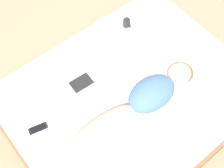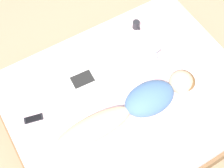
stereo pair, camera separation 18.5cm
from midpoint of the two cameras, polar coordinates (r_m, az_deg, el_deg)
ground_plane at (r=3.19m, az=1.15°, el=-5.65°), size 12.00×12.00×0.00m
bed at (r=2.97m, az=1.23°, el=-3.77°), size 1.70×2.14×0.48m
person at (r=2.61m, az=3.25°, el=-3.34°), size 0.31×1.31×0.21m
open_magazine at (r=2.86m, az=-8.53°, el=1.50°), size 0.43×0.30×0.01m
coffee_mug at (r=3.14m, az=0.98°, el=11.05°), size 0.10×0.07×0.09m
cell_phone at (r=2.69m, az=-15.32°, el=-7.95°), size 0.10×0.17×0.01m
plush_toy at (r=2.90m, az=4.53°, el=6.16°), size 0.15×0.16×0.19m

